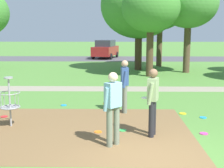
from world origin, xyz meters
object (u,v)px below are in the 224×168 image
(player_foreground_watching, at_px, (113,105))
(player_waiting_left, at_px, (124,83))
(player_throwing, at_px, (153,98))
(frisbee_near_basket, at_px, (123,130))
(frisbee_far_left, at_px, (64,105))
(parked_car_leftmost, at_px, (105,49))
(frisbee_far_right, at_px, (183,113))
(tree_mid_left, at_px, (139,6))
(frisbee_scattered_a, at_px, (4,117))
(frisbee_mid_grass, at_px, (203,118))
(tree_near_right, at_px, (189,4))
(disc_golf_basket, at_px, (8,100))
(frisbee_by_tee, at_px, (98,132))
(tree_far_center, at_px, (151,8))
(tree_mid_center, at_px, (160,10))
(frisbee_scattered_b, at_px, (204,134))

(player_foreground_watching, bearing_deg, player_waiting_left, 83.62)
(player_throwing, relative_size, frisbee_near_basket, 8.01)
(frisbee_far_left, relative_size, parked_car_leftmost, 0.05)
(frisbee_far_right, height_order, tree_mid_left, tree_mid_left)
(frisbee_far_left, bearing_deg, frisbee_scattered_a, -136.73)
(frisbee_mid_grass, bearing_deg, player_foreground_watching, -139.71)
(tree_near_right, relative_size, tree_mid_left, 0.91)
(player_foreground_watching, relative_size, parked_car_leftmost, 0.38)
(disc_golf_basket, height_order, frisbee_far_left, disc_golf_basket)
(tree_near_right, height_order, tree_mid_left, tree_mid_left)
(frisbee_far_right, xyz_separation_m, tree_mid_left, (-0.67, 11.58, 4.36))
(parked_car_leftmost, bearing_deg, disc_golf_basket, -94.54)
(frisbee_mid_grass, relative_size, frisbee_scattered_a, 1.01)
(player_waiting_left, distance_m, tree_mid_left, 11.99)
(frisbee_far_left, relative_size, tree_mid_left, 0.03)
(frisbee_by_tee, height_order, tree_far_center, tree_far_center)
(disc_golf_basket, xyz_separation_m, frisbee_near_basket, (3.17, -0.34, -0.74))
(tree_mid_center, relative_size, parked_car_leftmost, 1.31)
(disc_golf_basket, distance_m, tree_mid_left, 14.17)
(player_foreground_watching, relative_size, frisbee_scattered_b, 7.98)
(frisbee_by_tee, bearing_deg, tree_far_center, 76.79)
(player_throwing, distance_m, frisbee_far_right, 2.61)
(player_foreground_watching, bearing_deg, frisbee_far_left, 115.67)
(frisbee_scattered_a, distance_m, tree_far_center, 11.10)
(frisbee_scattered_a, relative_size, tree_mid_center, 0.04)
(tree_mid_center, height_order, parked_car_leftmost, tree_mid_center)
(frisbee_near_basket, xyz_separation_m, tree_near_right, (4.34, 11.87, 4.37))
(frisbee_by_tee, height_order, frisbee_far_left, same)
(frisbee_by_tee, distance_m, tree_near_right, 13.71)
(frisbee_far_left, bearing_deg, tree_far_center, 62.51)
(player_foreground_watching, distance_m, parked_car_leftmost, 23.88)
(frisbee_by_tee, xyz_separation_m, frisbee_scattered_a, (-3.01, 1.38, 0.00))
(player_foreground_watching, xyz_separation_m, tree_far_center, (2.00, 11.14, 3.01))
(disc_golf_basket, height_order, frisbee_mid_grass, disc_golf_basket)
(frisbee_far_right, bearing_deg, frisbee_near_basket, -138.81)
(player_foreground_watching, xyz_separation_m, tree_mid_center, (3.32, 16.68, 3.32))
(player_foreground_watching, relative_size, tree_mid_left, 0.26)
(frisbee_far_right, xyz_separation_m, tree_far_center, (-0.21, 8.37, 3.97))
(frisbee_near_basket, height_order, frisbee_by_tee, same)
(player_waiting_left, distance_m, tree_far_center, 8.91)
(frisbee_near_basket, height_order, tree_near_right, tree_near_right)
(player_foreground_watching, relative_size, frisbee_scattered_a, 8.08)
(tree_near_right, distance_m, parked_car_leftmost, 12.82)
(player_foreground_watching, relative_size, frisbee_near_basket, 8.01)
(frisbee_by_tee, bearing_deg, frisbee_far_left, 116.27)
(tree_far_center, bearing_deg, frisbee_near_basket, -99.86)
(player_throwing, bearing_deg, frisbee_scattered_b, 6.79)
(parked_car_leftmost, bearing_deg, tree_near_right, -62.37)
(player_waiting_left, xyz_separation_m, frisbee_scattered_a, (-3.74, -0.62, -0.96))
(frisbee_near_basket, xyz_separation_m, tree_mid_center, (3.07, 15.62, 4.28))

